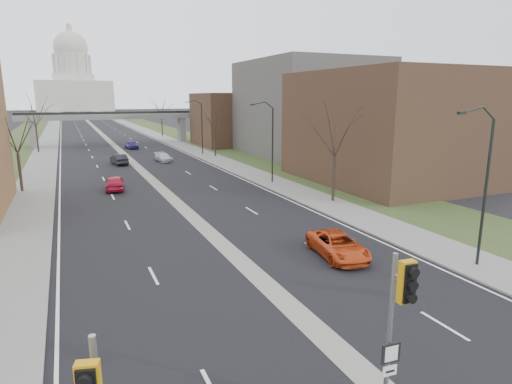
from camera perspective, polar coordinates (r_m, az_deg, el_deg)
road_surface at (r=159.97m, az=-21.10°, el=8.39°), size 20.00×600.00×0.01m
median_strip at (r=159.97m, az=-21.10°, el=8.39°), size 1.20×600.00×0.02m
sidewalk_right at (r=161.06m, az=-16.80°, el=8.73°), size 4.00×600.00×0.12m
sidewalk_left at (r=159.77m, az=-25.43°, el=8.03°), size 4.00×600.00×0.12m
grass_verge_right at (r=161.94m, az=-14.67°, el=8.87°), size 8.00×600.00×0.10m
grass_verge_left at (r=160.01m, az=-27.59°, el=7.83°), size 8.00×600.00×0.10m
commercial_block_near at (r=49.78m, az=17.19°, el=8.24°), size 16.00×20.00×12.00m
commercial_block_mid at (r=71.57m, az=6.91°, el=11.04°), size 18.00×22.00×15.00m
commercial_block_far at (r=85.27m, az=-2.96°, el=9.66°), size 14.00×14.00×10.00m
pedestrian_bridge at (r=89.99m, az=-18.71°, el=9.07°), size 34.00×3.00×6.45m
capitol at (r=329.72m, az=-23.12°, el=13.18°), size 48.00×42.00×55.75m
streetlight_near at (r=25.07m, az=27.75°, el=5.87°), size 2.61×0.20×8.70m
streetlight_mid at (r=45.93m, az=1.32°, el=9.67°), size 2.61×0.20×8.70m
streetlight_far at (r=70.30m, az=-7.92°, el=10.54°), size 2.61×0.20×8.70m
tree_left_b at (r=47.77m, az=-29.47°, el=7.31°), size 6.75×6.75×8.81m
tree_left_c at (r=81.62m, az=-27.48°, el=9.60°), size 7.65×7.65×9.99m
tree_right_a at (r=38.26m, az=10.57°, el=8.42°), size 7.20×7.20×9.40m
tree_right_b at (r=68.08m, az=-5.53°, el=9.59°), size 6.30×6.30×8.22m
tree_right_c at (r=106.71m, az=-12.53°, el=11.05°), size 7.65×7.65×9.99m
signal_pole_median at (r=12.45m, az=18.46°, el=-15.01°), size 0.60×0.85×5.19m
car_left_near at (r=45.71m, az=-18.31°, el=1.18°), size 2.24×4.58×1.50m
car_left_far at (r=63.02m, az=-17.79°, el=4.18°), size 2.15×4.66×1.48m
car_right_near at (r=25.88m, az=10.85°, el=-6.97°), size 2.99×5.30×1.40m
car_right_mid at (r=64.29m, az=-12.25°, el=4.54°), size 2.23×4.49×1.25m
car_right_far at (r=81.98m, az=-16.27°, el=6.07°), size 2.29×4.52×1.47m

